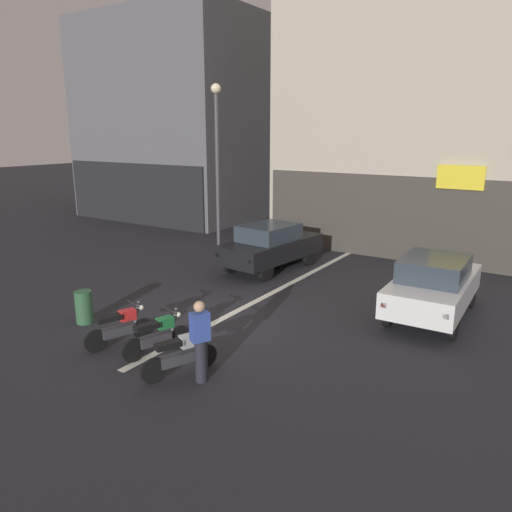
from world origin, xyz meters
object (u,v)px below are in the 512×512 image
Objects in this scene: motorcycle_silver_row_centre at (180,354)px; person_by_motorcycles at (200,341)px; car_white_parked_kerbside at (434,285)px; street_lamp at (217,155)px; motorcycle_green_row_left_mid at (158,335)px; trash_bin at (84,307)px; car_black_crossing_near at (271,245)px; motorcycle_red_row_leftmost at (120,327)px.

motorcycle_silver_row_centre is 0.64m from person_by_motorcycles.
street_lamp is at bearing 168.43° from car_white_parked_kerbside.
trash_bin is at bearing 173.81° from motorcycle_green_row_left_mid.
person_by_motorcycles is at bearing -68.04° from car_black_crossing_near.
car_black_crossing_near reaches higher than motorcycle_red_row_leftmost.
motorcycle_silver_row_centre is at bearing -22.63° from motorcycle_green_row_left_mid.
motorcycle_silver_row_centre is 4.03m from trash_bin.
motorcycle_silver_row_centre is 1.85× the size of trash_bin.
car_black_crossing_near is 0.66× the size of street_lamp.
motorcycle_silver_row_centre is (2.11, -0.31, 0.00)m from motorcycle_red_row_leftmost.
motorcycle_silver_row_centre reaches higher than trash_bin.
trash_bin is at bearing -101.09° from car_black_crossing_near.
car_white_parked_kerbside reaches higher than motorcycle_green_row_left_mid.
trash_bin is (1.04, -7.07, -3.53)m from street_lamp.
motorcycle_silver_row_centre is (1.06, -0.44, 0.00)m from motorcycle_green_row_left_mid.
motorcycle_red_row_leftmost is at bearing 173.79° from person_by_motorcycles.
car_black_crossing_near reaches higher than motorcycle_silver_row_centre.
street_lamp is 4.12× the size of motorcycle_silver_row_centre.
street_lamp reaches higher than car_white_parked_kerbside.
car_black_crossing_near is 2.66× the size of motorcycle_red_row_leftmost.
car_white_parked_kerbside is 9.13m from trash_bin.
motorcycle_red_row_leftmost is at bearing 171.58° from motorcycle_silver_row_centre.
motorcycle_green_row_left_mid is 2.92m from trash_bin.
person_by_motorcycles reaches higher than motorcycle_green_row_left_mid.
street_lamp is at bearing 125.20° from person_by_motorcycles.
car_white_parked_kerbside reaches higher than trash_bin.
trash_bin is at bearing -81.63° from street_lamp.
motorcycle_green_row_left_mid is (1.54, -7.27, -0.43)m from car_black_crossing_near.
car_black_crossing_near is at bearing -2.71° from street_lamp.
motorcycle_green_row_left_mid is 1.14m from motorcycle_silver_row_centre.
motorcycle_green_row_left_mid is (3.94, -7.38, -3.50)m from street_lamp.
car_white_parked_kerbside is at bearing 51.60° from motorcycle_green_row_left_mid.
trash_bin is (-3.95, 0.75, -0.03)m from motorcycle_silver_row_centre.
car_white_parked_kerbside is 6.74m from person_by_motorcycles.
car_white_parked_kerbside is 7.23m from motorcycle_green_row_left_mid.
street_lamp reaches higher than motorcycle_silver_row_centre.
street_lamp is at bearing 111.01° from motorcycle_red_row_leftmost.
motorcycle_silver_row_centre is 0.94× the size of person_by_motorcycles.
motorcycle_silver_row_centre is at bearing -8.42° from motorcycle_red_row_leftmost.
street_lamp is 3.87× the size of person_by_motorcycles.
person_by_motorcycles reaches higher than trash_bin.
motorcycle_green_row_left_mid is at bearing -78.08° from car_black_crossing_near.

